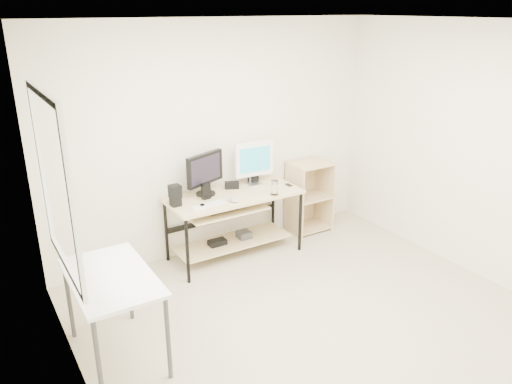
{
  "coord_description": "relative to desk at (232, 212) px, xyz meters",
  "views": [
    {
      "loc": [
        -2.49,
        -2.87,
        2.7
      ],
      "look_at": [
        0.07,
        1.3,
        0.88
      ],
      "focal_mm": 35.0,
      "sensor_mm": 36.0,
      "label": 1
    }
  ],
  "objects": [
    {
      "name": "drinking_glass",
      "position": [
        0.4,
        -0.26,
        0.3
      ],
      "size": [
        0.1,
        0.1,
        0.16
      ],
      "primitive_type": "cylinder",
      "rotation": [
        0.0,
        0.0,
        0.39
      ],
      "color": "white",
      "rests_on": "coaster"
    },
    {
      "name": "volume_puck",
      "position": [
        -0.43,
        -0.14,
        0.22
      ],
      "size": [
        0.05,
        0.05,
        0.02
      ],
      "primitive_type": "cylinder",
      "rotation": [
        0.0,
        0.0,
        0.03
      ],
      "color": "black",
      "rests_on": "desk"
    },
    {
      "name": "room",
      "position": [
        -0.11,
        -1.62,
        0.78
      ],
      "size": [
        4.01,
        4.01,
        2.62
      ],
      "color": "#C1B395",
      "rests_on": "ground"
    },
    {
      "name": "coaster",
      "position": [
        0.4,
        -0.26,
        0.21
      ],
      "size": [
        0.13,
        0.13,
        0.01
      ],
      "primitive_type": "cylinder",
      "rotation": [
        0.0,
        0.0,
        0.39
      ],
      "color": "#9F7647",
      "rests_on": "desk"
    },
    {
      "name": "white_imac",
      "position": [
        0.39,
        0.16,
        0.51
      ],
      "size": [
        0.48,
        0.15,
        0.51
      ],
      "rotation": [
        0.0,
        0.0,
        -0.07
      ],
      "color": "silver",
      "rests_on": "desk"
    },
    {
      "name": "center_speaker",
      "position": [
        0.1,
        0.17,
        0.25
      ],
      "size": [
        0.17,
        0.13,
        0.08
      ],
      "primitive_type": "cube",
      "rotation": [
        0.0,
        0.0,
        -0.4
      ],
      "color": "black",
      "rests_on": "desk"
    },
    {
      "name": "smartphone",
      "position": [
        0.71,
        -0.08,
        0.22
      ],
      "size": [
        0.06,
        0.1,
        0.01
      ],
      "primitive_type": "cube",
      "rotation": [
        0.0,
        0.0,
        -0.05
      ],
      "color": "black",
      "rests_on": "desk"
    },
    {
      "name": "keyboard",
      "position": [
        -0.37,
        -0.15,
        0.22
      ],
      "size": [
        0.38,
        0.14,
        0.01
      ],
      "primitive_type": "cube",
      "rotation": [
        0.0,
        0.0,
        0.1
      ],
      "color": "white",
      "rests_on": "desk"
    },
    {
      "name": "side_table",
      "position": [
        -1.65,
        -1.06,
        0.13
      ],
      "size": [
        0.6,
        1.0,
        0.75
      ],
      "color": "white",
      "rests_on": "ground"
    },
    {
      "name": "audio_controller",
      "position": [
        -0.3,
        0.03,
        0.3
      ],
      "size": [
        0.09,
        0.06,
        0.18
      ],
      "primitive_type": "cube",
      "rotation": [
        0.0,
        0.0,
        0.1
      ],
      "color": "black",
      "rests_on": "desk"
    },
    {
      "name": "mouse",
      "position": [
        -0.09,
        -0.21,
        0.23
      ],
      "size": [
        0.11,
        0.14,
        0.04
      ],
      "primitive_type": "ellipsoid",
      "rotation": [
        0.0,
        0.0,
        0.35
      ],
      "color": "#ABABB0",
      "rests_on": "desk"
    },
    {
      "name": "speaker_left",
      "position": [
        -0.66,
        0.02,
        0.33
      ],
      "size": [
        0.12,
        0.12,
        0.23
      ],
      "rotation": [
        0.0,
        0.0,
        0.04
      ],
      "color": "black",
      "rests_on": "desk"
    },
    {
      "name": "shelf_unit",
      "position": [
        1.18,
        0.16,
        -0.09
      ],
      "size": [
        0.5,
        0.4,
        0.9
      ],
      "color": "#DBBE89",
      "rests_on": "ground"
    },
    {
      "name": "desk",
      "position": [
        0.0,
        0.0,
        0.0
      ],
      "size": [
        1.5,
        0.65,
        0.75
      ],
      "color": "beige",
      "rests_on": "ground"
    },
    {
      "name": "speaker_right",
      "position": [
        0.41,
        0.22,
        0.27
      ],
      "size": [
        0.11,
        0.11,
        0.11
      ],
      "primitive_type": "cube",
      "rotation": [
        0.0,
        0.0,
        0.13
      ],
      "color": "black",
      "rests_on": "desk"
    },
    {
      "name": "black_monitor",
      "position": [
        -0.25,
        0.15,
        0.48
      ],
      "size": [
        0.5,
        0.24,
        0.47
      ],
      "rotation": [
        0.0,
        0.0,
        0.37
      ],
      "color": "black",
      "rests_on": "desk"
    }
  ]
}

